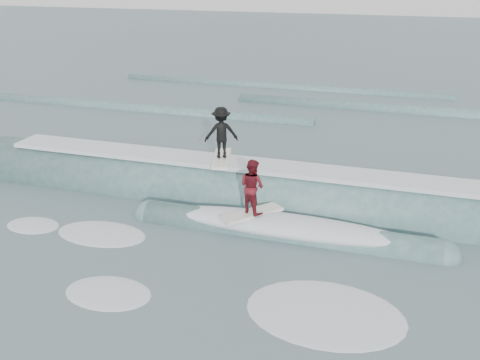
% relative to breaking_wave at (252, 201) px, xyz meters
% --- Properties ---
extents(ground, '(160.00, 160.00, 0.00)m').
position_rel_breaking_wave_xyz_m(ground, '(-0.19, -3.87, -0.04)').
color(ground, '#415960').
rests_on(ground, ground).
extents(breaking_wave, '(22.79, 4.06, 2.55)m').
position_rel_breaking_wave_xyz_m(breaking_wave, '(0.00, 0.00, 0.00)').
color(breaking_wave, '#3D6767').
rests_on(breaking_wave, ground).
extents(surfer_black, '(1.31, 2.07, 1.86)m').
position_rel_breaking_wave_xyz_m(surfer_black, '(-1.16, 0.23, 2.22)').
color(surfer_black, white).
rests_on(surfer_black, ground).
extents(surfer_red, '(1.72, 1.87, 1.79)m').
position_rel_breaking_wave_xyz_m(surfer_red, '(0.56, -1.97, 1.32)').
color(surfer_red, silver).
rests_on(surfer_red, ground).
extents(whitewater, '(11.91, 4.36, 0.10)m').
position_rel_breaking_wave_xyz_m(whitewater, '(-0.47, -5.03, -0.04)').
color(whitewater, white).
rests_on(whitewater, ground).
extents(far_swells, '(38.84, 8.65, 0.80)m').
position_rel_breaking_wave_xyz_m(far_swells, '(-1.64, 13.78, -0.04)').
color(far_swells, '#3D6767').
rests_on(far_swells, ground).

